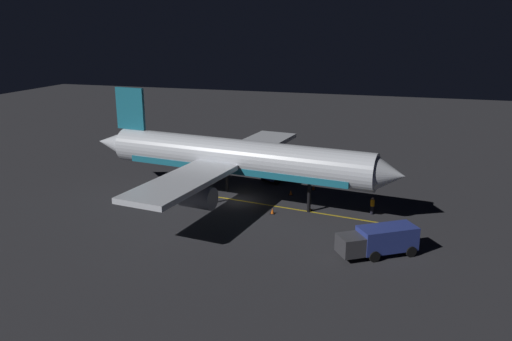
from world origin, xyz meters
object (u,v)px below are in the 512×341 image
object	(u,v)px
traffic_cone_under_wing	(291,193)
ground_crew_worker	(372,206)
catering_truck	(282,169)
baggage_truck	(380,241)
airliner	(233,158)
traffic_cone_far	(272,211)
traffic_cone_near_left	(313,188)
traffic_cone_near_right	(309,208)

from	to	relation	value
traffic_cone_under_wing	ground_crew_worker	bearing A→B (deg)	69.20
catering_truck	ground_crew_worker	world-z (taller)	catering_truck
baggage_truck	catering_truck	world-z (taller)	catering_truck
airliner	traffic_cone_far	world-z (taller)	airliner
catering_truck	traffic_cone_near_left	distance (m)	5.32
ground_crew_worker	airliner	bearing A→B (deg)	-89.86
ground_crew_worker	catering_truck	bearing A→B (deg)	-127.52
baggage_truck	airliner	bearing A→B (deg)	-120.22
baggage_truck	catering_truck	distance (m)	21.92
catering_truck	ground_crew_worker	xyz separation A→B (m)	(8.71, 11.34, -0.39)
traffic_cone_near_left	airliner	bearing A→B (deg)	-51.53
catering_truck	airliner	bearing A→B (deg)	-19.40
baggage_truck	traffic_cone_far	distance (m)	12.52
catering_truck	traffic_cone_under_wing	distance (m)	5.91
traffic_cone_near_left	traffic_cone_far	world-z (taller)	same
airliner	baggage_truck	xyz separation A→B (m)	(9.16, 15.73, -3.35)
airliner	traffic_cone_near_right	xyz separation A→B (m)	(0.61, 8.33, -4.33)
airliner	baggage_truck	size ratio (longest dim) A/B	5.40
catering_truck	traffic_cone_far	size ratio (longest dim) A/B	10.51
baggage_truck	catering_truck	xyz separation A→B (m)	(-17.91, -12.65, 0.04)
catering_truck	traffic_cone_near_right	distance (m)	10.78
airliner	baggage_truck	world-z (taller)	airliner
traffic_cone_near_left	traffic_cone_near_right	xyz separation A→B (m)	(6.56, 0.84, 0.00)
airliner	traffic_cone_near_left	bearing A→B (deg)	128.47
traffic_cone_near_right	ground_crew_worker	bearing A→B (deg)	96.01
traffic_cone_near_left	traffic_cone_under_wing	bearing A→B (deg)	-38.80
ground_crew_worker	traffic_cone_far	distance (m)	9.77
traffic_cone_under_wing	airliner	bearing A→B (deg)	-57.85
baggage_truck	catering_truck	size ratio (longest dim) A/B	1.13
ground_crew_worker	traffic_cone_near_right	xyz separation A→B (m)	(0.64, -6.09, -0.64)
baggage_truck	traffic_cone_under_wing	distance (m)	16.28
ground_crew_worker	traffic_cone_under_wing	bearing A→B (deg)	-110.80
traffic_cone_near_right	traffic_cone_far	world-z (taller)	same
catering_truck	traffic_cone_near_left	size ratio (longest dim) A/B	10.51
airliner	catering_truck	world-z (taller)	airliner
airliner	traffic_cone_near_left	world-z (taller)	airliner
catering_truck	ground_crew_worker	bearing A→B (deg)	52.48
ground_crew_worker	traffic_cone_under_wing	world-z (taller)	ground_crew_worker
airliner	traffic_cone_under_wing	world-z (taller)	airliner
traffic_cone_near_right	traffic_cone_far	distance (m)	3.88
traffic_cone_near_right	traffic_cone_near_left	bearing A→B (deg)	-172.69
baggage_truck	traffic_cone_far	size ratio (longest dim) A/B	11.84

